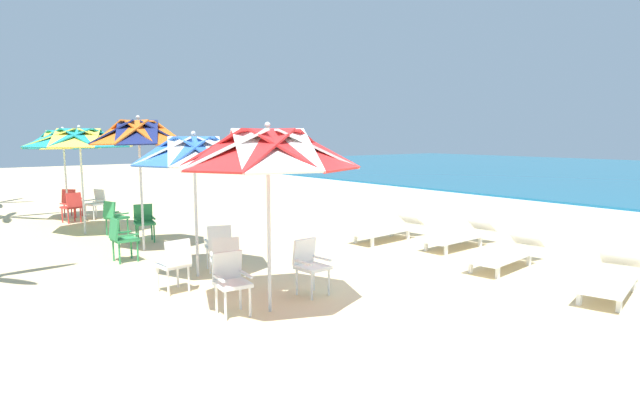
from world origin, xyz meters
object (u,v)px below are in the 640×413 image
beach_umbrella_4 (63,140)px  plastic_chair_10 (96,202)px  plastic_chair_1 (231,279)px  plastic_chair_3 (219,245)px  sun_lounger_2 (459,235)px  plastic_chair_8 (72,205)px  plastic_chair_4 (225,259)px  plastic_chair_6 (144,220)px  plastic_chair_2 (175,262)px  beach_umbrella_3 (80,139)px  plastic_chair_7 (114,216)px  beach_umbrella_2 (139,134)px  sun_lounger_0 (611,277)px  plastic_chair_0 (310,263)px  sun_lounger_1 (506,253)px  sun_lounger_3 (388,228)px  plastic_chair_5 (121,237)px  plastic_chair_9 (71,201)px  beach_umbrella_1 (194,152)px  beach_umbrella_0 (268,150)px

beach_umbrella_4 → plastic_chair_10: (0.28, 0.73, -1.82)m
plastic_chair_1 → plastic_chair_3: same height
sun_lounger_2 → plastic_chair_8: bearing=-145.8°
plastic_chair_4 → beach_umbrella_4: 9.28m
plastic_chair_6 → sun_lounger_2: size_ratio=0.40×
plastic_chair_2 → beach_umbrella_4: beach_umbrella_4 is taller
plastic_chair_2 → plastic_chair_4: (0.28, 0.73, 0.00)m
plastic_chair_2 → sun_lounger_2: 6.34m
beach_umbrella_4 → beach_umbrella_3: bearing=-3.8°
plastic_chair_6 → plastic_chair_7: (-1.15, -0.34, 0.00)m
plastic_chair_8 → plastic_chair_10: (-0.38, 0.75, 0.00)m
plastic_chair_1 → beach_umbrella_2: size_ratio=0.30×
plastic_chair_4 → sun_lounger_0: plastic_chair_4 is taller
plastic_chair_4 → plastic_chair_7: size_ratio=1.00×
sun_lounger_2 → plastic_chair_3: bearing=-105.1°
plastic_chair_0 → plastic_chair_8: same height
sun_lounger_1 → sun_lounger_3: size_ratio=1.01×
plastic_chair_5 → plastic_chair_3: bearing=32.7°
sun_lounger_3 → sun_lounger_2: bearing=23.2°
plastic_chair_5 → sun_lounger_1: plastic_chair_5 is taller
plastic_chair_7 → plastic_chair_1: bearing=-3.9°
plastic_chair_9 → plastic_chair_4: bearing=0.9°
plastic_chair_8 → sun_lounger_0: 13.35m
sun_lounger_3 → beach_umbrella_1: bearing=-87.3°
beach_umbrella_2 → sun_lounger_1: (5.61, 4.87, -2.20)m
plastic_chair_2 → plastic_chair_10: same height
plastic_chair_1 → plastic_chair_2: same height
plastic_chair_0 → plastic_chair_1: bearing=-87.7°
plastic_chair_8 → plastic_chair_9: bearing=168.1°
plastic_chair_3 → beach_umbrella_3: beach_umbrella_3 is taller
plastic_chair_1 → plastic_chair_4: same height
plastic_chair_1 → beach_umbrella_1: bearing=167.4°
plastic_chair_4 → beach_umbrella_2: (-3.62, -0.06, 1.99)m
plastic_chair_8 → sun_lounger_1: (10.43, 5.20, -0.22)m
plastic_chair_10 → plastic_chair_3: bearing=0.4°
plastic_chair_6 → plastic_chair_8: size_ratio=1.00×
plastic_chair_4 → sun_lounger_0: size_ratio=0.39×
beach_umbrella_2 → plastic_chair_10: beach_umbrella_2 is taller
plastic_chair_1 → plastic_chair_9: same height
plastic_chair_9 → sun_lounger_2: 11.43m
beach_umbrella_0 → plastic_chair_2: bearing=-157.1°
plastic_chair_8 → sun_lounger_1: size_ratio=0.39×
plastic_chair_5 → sun_lounger_0: (6.83, 5.32, -0.22)m
plastic_chair_7 → plastic_chair_4: bearing=0.3°
beach_umbrella_0 → beach_umbrella_2: size_ratio=0.92×
plastic_chair_6 → sun_lounger_3: plastic_chair_6 is taller
beach_umbrella_2 → sun_lounger_3: beach_umbrella_2 is taller
plastic_chair_4 → plastic_chair_9: same height
plastic_chair_4 → beach_umbrella_2: bearing=-179.1°
beach_umbrella_3 → plastic_chair_2: bearing=-1.8°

